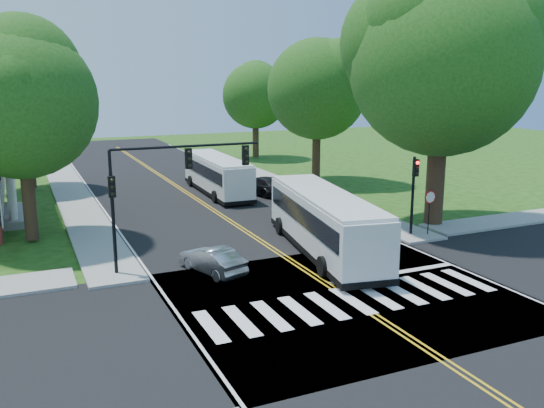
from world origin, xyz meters
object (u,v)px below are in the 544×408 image
bus_lead (324,221)px  suv (349,217)px  signal_ne (414,185)px  signal_nw (164,178)px  hatchback (212,260)px  dark_sedan (262,185)px  bus_follow (217,174)px

bus_lead → suv: (3.68, 3.51, -0.95)m
signal_ne → suv: size_ratio=0.89×
signal_nw → hatchback: bearing=-37.7°
signal_ne → suv: signal_ne is taller
suv → dark_sedan: (-0.73, 11.51, 0.01)m
signal_nw → hatchback: 4.36m
suv → dark_sedan: dark_sedan is taller
signal_nw → bus_follow: bearing=63.9°
signal_nw → dark_sedan: bearing=52.7°
hatchback → dark_sedan: (9.25, 15.82, 0.08)m
signal_nw → suv: (11.74, 2.95, -3.68)m
bus_follow → dark_sedan: size_ratio=2.31×
suv → hatchback: bearing=20.5°
hatchback → suv: 10.87m
bus_follow → dark_sedan: (3.01, -1.92, -0.80)m
bus_follow → suv: size_ratio=2.23×
bus_follow → hatchback: 18.83m
hatchback → dark_sedan: dark_sedan is taller
signal_nw → suv: size_ratio=1.44×
signal_nw → suv: bearing=14.1°
hatchback → suv: size_ratio=0.76×
signal_ne → signal_nw: bearing=-180.0°
signal_nw → suv: signal_nw is taller
hatchback → bus_follow: bearing=-127.3°
suv → dark_sedan: 11.53m
bus_lead → dark_sedan: (2.95, 15.02, -0.94)m
bus_lead → bus_follow: bus_lead is taller
signal_ne → bus_follow: signal_ne is taller
signal_nw → bus_follow: size_ratio=0.65×
bus_lead → dark_sedan: 15.34m
bus_lead → bus_follow: size_ratio=1.11×
suv → signal_ne: bearing=125.4°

